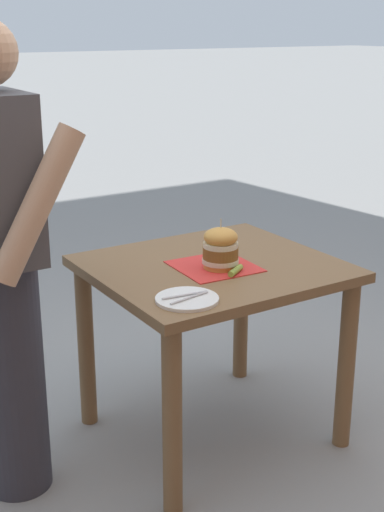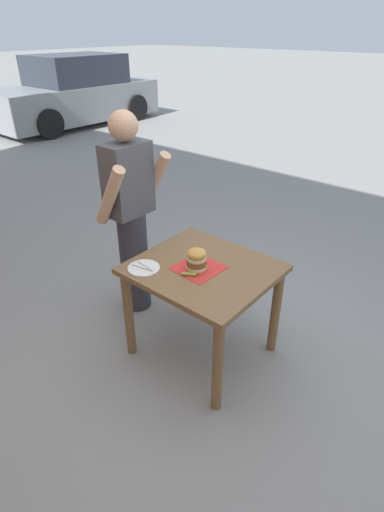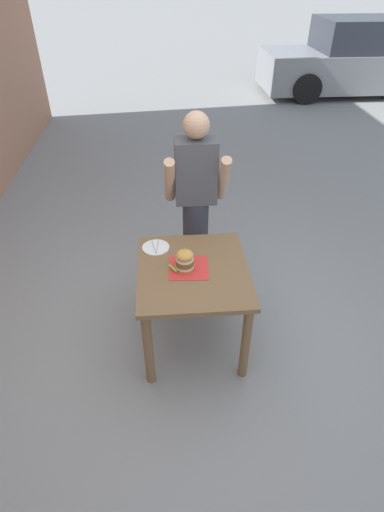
% 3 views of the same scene
% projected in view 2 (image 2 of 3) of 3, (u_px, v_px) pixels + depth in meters
% --- Properties ---
extents(ground_plane, '(80.00, 80.00, 0.00)m').
position_uv_depth(ground_plane, '(202.00, 350.00, 3.12)').
color(ground_plane, gray).
extents(patio_table, '(0.84, 0.93, 0.76)m').
position_uv_depth(patio_table, '(203.00, 284.00, 2.81)').
color(patio_table, brown).
rests_on(patio_table, ground).
extents(serving_paper, '(0.31, 0.31, 0.00)m').
position_uv_depth(serving_paper, '(198.00, 268.00, 2.73)').
color(serving_paper, red).
rests_on(serving_paper, patio_table).
extents(sandwich, '(0.14, 0.14, 0.20)m').
position_uv_depth(sandwich, '(197.00, 260.00, 2.66)').
color(sandwich, gold).
rests_on(sandwich, serving_paper).
extents(pickle_spear, '(0.07, 0.09, 0.02)m').
position_uv_depth(pickle_spear, '(189.00, 274.00, 2.63)').
color(pickle_spear, '#8EA83D').
rests_on(pickle_spear, serving_paper).
extents(side_plate_with_forks, '(0.22, 0.22, 0.02)m').
position_uv_depth(side_plate_with_forks, '(144.00, 268.00, 2.72)').
color(side_plate_with_forks, white).
rests_on(side_plate_with_forks, patio_table).
extents(diner_across_table, '(0.55, 0.35, 1.69)m').
position_uv_depth(diner_across_table, '(131.00, 215.00, 3.19)').
color(diner_across_table, '#33333D').
rests_on(diner_across_table, ground).
extents(parked_car_near_curb, '(4.20, 1.84, 1.60)m').
position_uv_depth(parked_car_near_curb, '(75.00, 94.00, 9.90)').
color(parked_car_near_curb, gray).
rests_on(parked_car_near_curb, ground).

